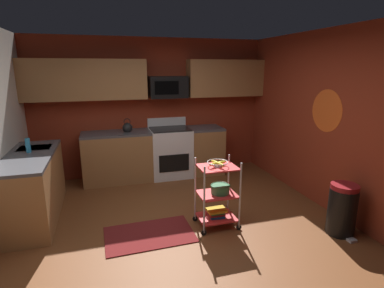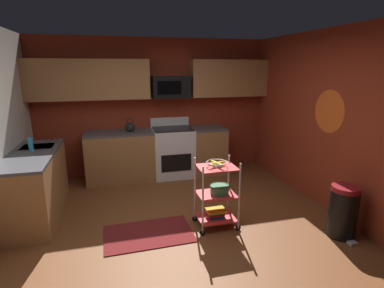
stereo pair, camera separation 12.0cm
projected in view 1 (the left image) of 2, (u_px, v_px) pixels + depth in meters
name	position (u px, v px, depth m)	size (l,w,h in m)	color
floor	(184.00, 232.00, 3.93)	(4.40, 4.80, 0.04)	brown
wall_back	(151.00, 108.00, 5.86)	(4.52, 0.06, 2.60)	maroon
wall_right	(338.00, 124.00, 4.21)	(0.06, 4.80, 2.60)	maroon
wall_flower_decal	(327.00, 111.00, 4.37)	(0.62, 0.62, 0.00)	#E5591E
counter_run	(116.00, 164.00, 5.14)	(3.52, 2.28, 0.92)	#9E6B3D
oven_range	(170.00, 152.00, 5.84)	(0.76, 0.65, 1.10)	white
upper_cabinets	(148.00, 79.00, 5.53)	(4.40, 0.33, 0.70)	#9E6B3D
microwave	(168.00, 87.00, 5.64)	(0.70, 0.39, 0.40)	black
rolling_cart	(217.00, 194.00, 3.96)	(0.55, 0.41, 0.91)	silver
fruit_bowl	(218.00, 163.00, 3.86)	(0.27, 0.27, 0.07)	silver
mixing_bowl_large	(220.00, 189.00, 3.96)	(0.25, 0.25, 0.11)	#387F4C
book_stack	(217.00, 212.00, 4.03)	(0.26, 0.19, 0.11)	#1E4C8C
kettle	(127.00, 128.00, 5.50)	(0.21, 0.18, 0.26)	black
dish_soap_bottle	(28.00, 145.00, 4.15)	(0.06, 0.06, 0.20)	#2D8CBF
trash_can	(342.00, 209.00, 3.81)	(0.34, 0.42, 0.66)	black
floor_rug	(149.00, 234.00, 3.84)	(1.10, 0.70, 0.01)	maroon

